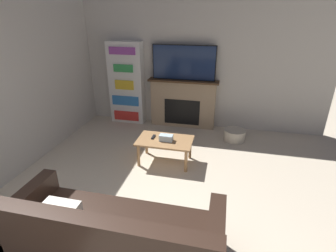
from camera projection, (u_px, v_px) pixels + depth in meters
wall_back at (191, 64)px, 5.48m from camera, size 5.61×0.06×2.70m
wall_side at (20, 83)px, 4.02m from camera, size 0.06×5.28×2.70m
fireplace at (183, 103)px, 5.71m from camera, size 1.49×0.28×1.04m
tv at (184, 63)px, 5.34m from camera, size 1.31×0.03×0.71m
couch at (113, 240)px, 2.60m from camera, size 2.13×0.89×0.85m
coffee_table at (165, 143)px, 4.35m from camera, size 0.91×0.56×0.42m
tissue_box at (166, 138)px, 4.28m from camera, size 0.22×0.12×0.10m
remote_control at (153, 137)px, 4.40m from camera, size 0.04×0.15×0.02m
bookshelf at (127, 84)px, 5.80m from camera, size 0.76×0.29×1.80m
storage_basket at (235, 135)px, 5.20m from camera, size 0.42×0.42×0.22m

